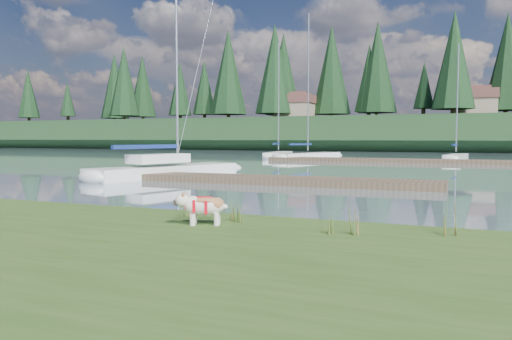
% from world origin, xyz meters
% --- Properties ---
extents(ground, '(200.00, 200.00, 0.00)m').
position_xyz_m(ground, '(0.00, 30.00, 0.00)').
color(ground, gray).
rests_on(ground, ground).
extents(bank, '(60.00, 9.00, 0.35)m').
position_xyz_m(bank, '(0.00, -6.00, 0.17)').
color(bank, '#334E1C').
rests_on(bank, ground).
extents(ridge, '(200.00, 20.00, 5.00)m').
position_xyz_m(ridge, '(0.00, 73.00, 2.50)').
color(ridge, black).
rests_on(ridge, ground).
extents(bulldog, '(1.00, 0.65, 0.59)m').
position_xyz_m(bulldog, '(0.02, -2.95, 0.72)').
color(bulldog, silver).
rests_on(bulldog, bank).
extents(sailboat_main, '(4.69, 9.76, 13.78)m').
position_xyz_m(sailboat_main, '(-9.23, 11.13, 0.42)').
color(sailboat_main, white).
rests_on(sailboat_main, ground).
extents(dock_near, '(16.00, 2.00, 0.30)m').
position_xyz_m(dock_near, '(-4.00, 9.00, 0.15)').
color(dock_near, '#4C3D2C').
rests_on(dock_near, ground).
extents(dock_far, '(26.00, 2.20, 0.30)m').
position_xyz_m(dock_far, '(2.00, 30.00, 0.15)').
color(dock_far, '#4C3D2C').
rests_on(dock_far, ground).
extents(sailboat_bg_0, '(2.64, 8.00, 11.42)m').
position_xyz_m(sailboat_bg_0, '(-12.59, 36.23, 0.32)').
color(sailboat_bg_0, white).
rests_on(sailboat_bg_0, ground).
extents(sailboat_bg_1, '(4.89, 9.12, 13.42)m').
position_xyz_m(sailboat_bg_1, '(-8.51, 34.12, 0.32)').
color(sailboat_bg_1, white).
rests_on(sailboat_bg_1, ground).
extents(sailboat_bg_2, '(2.09, 6.69, 10.05)m').
position_xyz_m(sailboat_bg_2, '(4.03, 35.30, 0.33)').
color(sailboat_bg_2, white).
rests_on(sailboat_bg_2, ground).
extents(weed_0, '(0.17, 0.14, 0.52)m').
position_xyz_m(weed_0, '(0.38, -2.42, 0.57)').
color(weed_0, '#475B23').
rests_on(weed_0, bank).
extents(weed_1, '(0.17, 0.14, 0.48)m').
position_xyz_m(weed_1, '(0.56, -2.51, 0.55)').
color(weed_1, '#475B23').
rests_on(weed_1, bank).
extents(weed_2, '(0.17, 0.14, 0.72)m').
position_xyz_m(weed_2, '(2.83, -2.85, 0.65)').
color(weed_2, '#475B23').
rests_on(weed_2, bank).
extents(weed_3, '(0.17, 0.14, 0.63)m').
position_xyz_m(weed_3, '(-0.78, -2.21, 0.62)').
color(weed_3, '#475B23').
rests_on(weed_3, bank).
extents(weed_4, '(0.17, 0.14, 0.40)m').
position_xyz_m(weed_4, '(2.41, -2.93, 0.52)').
color(weed_4, '#475B23').
rests_on(weed_4, bank).
extents(weed_5, '(0.17, 0.14, 0.72)m').
position_xyz_m(weed_5, '(4.33, -2.37, 0.65)').
color(weed_5, '#475B23').
rests_on(weed_5, bank).
extents(mud_lip, '(60.00, 0.50, 0.14)m').
position_xyz_m(mud_lip, '(0.00, -1.60, 0.07)').
color(mud_lip, '#33281C').
rests_on(mud_lip, ground).
extents(conifer_0, '(5.72, 5.72, 14.15)m').
position_xyz_m(conifer_0, '(-55.00, 67.00, 12.64)').
color(conifer_0, '#382619').
rests_on(conifer_0, ridge).
extents(conifer_1, '(4.40, 4.40, 11.30)m').
position_xyz_m(conifer_1, '(-40.00, 71.00, 11.28)').
color(conifer_1, '#382619').
rests_on(conifer_1, ridge).
extents(conifer_2, '(6.60, 6.60, 16.05)m').
position_xyz_m(conifer_2, '(-25.00, 68.00, 13.54)').
color(conifer_2, '#382619').
rests_on(conifer_2, ridge).
extents(conifer_3, '(4.84, 4.84, 12.25)m').
position_xyz_m(conifer_3, '(-10.00, 72.00, 11.74)').
color(conifer_3, '#382619').
rests_on(conifer_3, ridge).
extents(conifer_4, '(6.16, 6.16, 15.10)m').
position_xyz_m(conifer_4, '(3.00, 66.00, 13.09)').
color(conifer_4, '#382619').
rests_on(conifer_4, ridge).
extents(house_0, '(6.30, 5.30, 4.65)m').
position_xyz_m(house_0, '(-22.00, 70.00, 7.31)').
color(house_0, gray).
rests_on(house_0, ridge).
extents(house_1, '(6.30, 5.30, 4.65)m').
position_xyz_m(house_1, '(6.00, 71.00, 7.31)').
color(house_1, gray).
rests_on(house_1, ridge).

